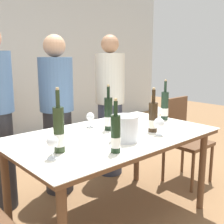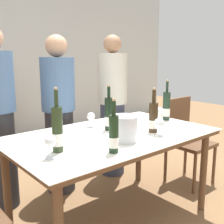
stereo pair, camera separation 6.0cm
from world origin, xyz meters
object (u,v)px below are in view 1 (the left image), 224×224
Objects in this scene: wine_bottle_2 at (116,134)px; wine_bottle_4 at (59,131)px; wine_glass_0 at (158,111)px; wine_bottle_3 at (165,106)px; wine_glass_4 at (90,117)px; wine_glass_2 at (52,143)px; dining_table at (112,143)px; wine_glass_3 at (159,124)px; wine_bottle_0 at (108,115)px; person_guest_right at (110,107)px; chair_right_end at (182,134)px; wine_glass_1 at (120,121)px; ice_bucket at (125,128)px; wine_bottle_1 at (153,117)px; person_guest_left at (57,116)px.

wine_bottle_2 is 0.37m from wine_bottle_4.
wine_glass_0 is (0.89, 0.37, -0.02)m from wine_bottle_2.
wine_bottle_3 reaches higher than wine_glass_4.
wine_bottle_4 is 0.67m from wine_glass_4.
wine_bottle_3 is 2.69× the size of wine_glass_2.
dining_table is 0.41m from wine_glass_3.
wine_bottle_0 reaches higher than wine_bottle_2.
wine_glass_2 is at bearing -140.33° from wine_bottle_4.
wine_bottle_2 is 0.22× the size of person_guest_right.
wine_glass_2 is (-1.37, -0.21, -0.03)m from wine_bottle_3.
dining_table is at bearing 14.87° from wine_glass_2.
wine_bottle_4 is at bearing 39.67° from wine_glass_2.
chair_right_end reaches higher than dining_table.
wine_glass_1 is 0.15× the size of chair_right_end.
wine_bottle_2 is at bearing -136.71° from wine_glass_1.
ice_bucket is 0.26m from wine_bottle_2.
wine_bottle_1 is (0.35, 0.03, 0.02)m from ice_bucket.
wine_bottle_1 reaches higher than wine_bottle_2.
wine_glass_4 is at bearing 34.80° from wine_bottle_4.
dining_table is at bearing 132.12° from wine_glass_3.
wine_glass_3 is 1.00m from chair_right_end.
ice_bucket is 0.22m from wine_glass_1.
dining_table is 1.03× the size of person_guest_right.
wine_bottle_4 is at bearing -172.91° from wine_glass_1.
wine_bottle_0 is 0.67m from person_guest_left.
wine_bottle_4 reaches higher than dining_table.
wine_bottle_2 is at bearing -42.98° from wine_bottle_4.
ice_bucket is 0.33m from wine_bottle_0.
person_guest_left is 0.98× the size of person_guest_right.
chair_right_end reaches higher than wine_glass_2.
chair_right_end is at bearing -30.09° from person_guest_left.
wine_bottle_2 is 2.53× the size of wine_glass_3.
wine_bottle_4 is 1.71m from chair_right_end.
wine_bottle_0 is at bearing 130.09° from wine_bottle_1.
wine_glass_3 is (-0.48, -0.32, -0.04)m from wine_bottle_3.
dining_table is 12.58× the size of wine_glass_4.
wine_glass_3 is at bearing -13.23° from wine_bottle_4.
wine_glass_1 is at bearing 124.03° from wine_glass_3.
wine_glass_0 is (0.32, 0.20, -0.02)m from wine_bottle_1.
wine_bottle_4 reaches higher than wine_glass_3.
ice_bucket reaches higher than wine_glass_0.
chair_right_end is (1.12, 0.09, -0.16)m from dining_table.
wine_glass_3 reaches higher than dining_table.
wine_glass_0 is at bearing -92.39° from person_guest_right.
wine_bottle_4 is at bearing -174.14° from wine_bottle_3.
person_guest_right reaches higher than wine_bottle_4.
wine_bottle_3 is at bearing 17.09° from ice_bucket.
person_guest_left is at bearing 57.54° from wine_glass_2.
chair_right_end is (0.82, 0.26, -0.35)m from wine_bottle_1.
wine_bottle_0 is 0.75m from wine_glass_2.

